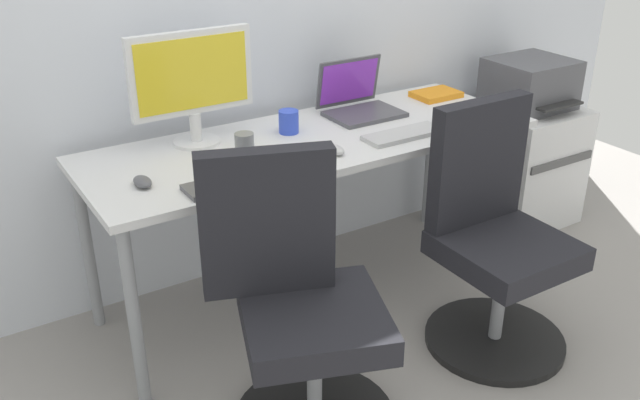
# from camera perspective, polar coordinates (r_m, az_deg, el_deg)

# --- Properties ---
(ground_plane) EXTENTS (5.28, 5.28, 0.00)m
(ground_plane) POSITION_cam_1_polar(r_m,az_deg,el_deg) (3.10, -0.50, -7.57)
(ground_plane) COLOR gray
(desk) EXTENTS (1.82, 0.65, 0.73)m
(desk) POSITION_cam_1_polar(r_m,az_deg,el_deg) (2.79, -0.55, 3.93)
(desk) COLOR silver
(desk) RESTS_ON ground
(office_chair_left) EXTENTS (0.56, 0.56, 0.94)m
(office_chair_left) POSITION_cam_1_polar(r_m,az_deg,el_deg) (2.23, -1.76, -9.04)
(office_chair_left) COLOR black
(office_chair_left) RESTS_ON ground
(office_chair_right) EXTENTS (0.54, 0.54, 0.94)m
(office_chair_right) POSITION_cam_1_polar(r_m,az_deg,el_deg) (2.70, 13.97, -3.29)
(office_chair_right) COLOR black
(office_chair_right) RESTS_ON ground
(side_cabinet) EXTENTS (0.47, 0.52, 0.60)m
(side_cabinet) POSITION_cam_1_polar(r_m,az_deg,el_deg) (3.79, 15.94, 2.99)
(side_cabinet) COLOR silver
(side_cabinet) RESTS_ON ground
(printer) EXTENTS (0.38, 0.40, 0.24)m
(printer) POSITION_cam_1_polar(r_m,az_deg,el_deg) (3.66, 16.74, 9.07)
(printer) COLOR #515156
(printer) RESTS_ON side_cabinet
(desktop_monitor) EXTENTS (0.48, 0.18, 0.43)m
(desktop_monitor) POSITION_cam_1_polar(r_m,az_deg,el_deg) (2.67, -10.40, 9.60)
(desktop_monitor) COLOR silver
(desktop_monitor) RESTS_ON desk
(open_laptop) EXTENTS (0.31, 0.26, 0.23)m
(open_laptop) POSITION_cam_1_polar(r_m,az_deg,el_deg) (3.04, 3.11, 8.09)
(open_laptop) COLOR #4C4C51
(open_laptop) RESTS_ON desk
(keyboard_by_monitor) EXTENTS (0.34, 0.12, 0.02)m
(keyboard_by_monitor) POSITION_cam_1_polar(r_m,az_deg,el_deg) (2.36, -7.02, 1.45)
(keyboard_by_monitor) COLOR #515156
(keyboard_by_monitor) RESTS_ON desk
(keyboard_by_laptop) EXTENTS (0.34, 0.12, 0.02)m
(keyboard_by_laptop) POSITION_cam_1_polar(r_m,az_deg,el_deg) (2.79, 6.84, 5.34)
(keyboard_by_laptop) COLOR #B7B7B7
(keyboard_by_laptop) RESTS_ON desk
(mouse_by_monitor) EXTENTS (0.06, 0.10, 0.03)m
(mouse_by_monitor) POSITION_cam_1_polar(r_m,az_deg,el_deg) (2.60, 1.21, 4.14)
(mouse_by_monitor) COLOR #B7B7B7
(mouse_by_monitor) RESTS_ON desk
(mouse_by_laptop) EXTENTS (0.06, 0.10, 0.03)m
(mouse_by_laptop) POSITION_cam_1_polar(r_m,az_deg,el_deg) (2.40, -14.27, 1.46)
(mouse_by_laptop) COLOR #515156
(mouse_by_laptop) RESTS_ON desk
(coffee_mug) EXTENTS (0.08, 0.08, 0.09)m
(coffee_mug) POSITION_cam_1_polar(r_m,az_deg,el_deg) (2.81, -2.57, 6.40)
(coffee_mug) COLOR blue
(coffee_mug) RESTS_ON desk
(pen_cup) EXTENTS (0.07, 0.07, 0.10)m
(pen_cup) POSITION_cam_1_polar(r_m,az_deg,el_deg) (2.53, -6.16, 4.30)
(pen_cup) COLOR slate
(pen_cup) RESTS_ON desk
(notebook) EXTENTS (0.21, 0.15, 0.03)m
(notebook) POSITION_cam_1_polar(r_m,az_deg,el_deg) (3.31, 9.44, 8.50)
(notebook) COLOR orange
(notebook) RESTS_ON desk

